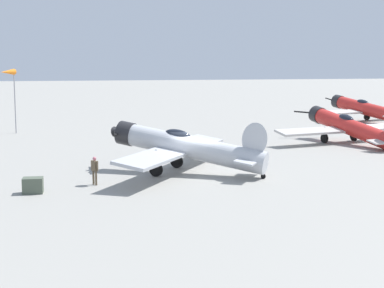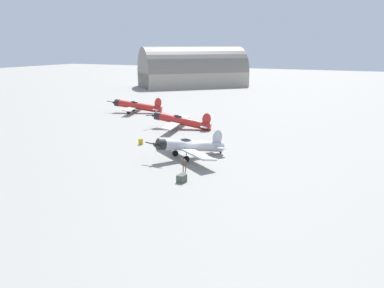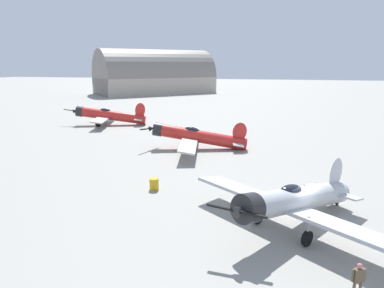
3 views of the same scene
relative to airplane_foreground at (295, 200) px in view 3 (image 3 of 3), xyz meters
name	(u,v)px [view 3 (image 3 of 3)]	position (x,y,z in m)	size (l,w,h in m)	color
ground_plane	(298,225)	(0.42, -0.30, -1.62)	(400.00, 400.00, 0.00)	gray
airplane_foreground	(295,200)	(0.00, 0.00, 0.00)	(9.74, 11.44, 3.33)	#B7BABF
airplane_mid_apron	(196,136)	(16.29, 9.71, -0.26)	(12.91, 10.90, 3.15)	red
airplane_far_line	(109,115)	(27.27, 26.07, -0.15)	(10.43, 12.01, 3.40)	red
ground_crew_mechanic	(358,278)	(-5.52, -2.24, -0.68)	(0.38, 0.55, 1.55)	brown
fuel_drum	(154,184)	(3.57, 9.62, -1.20)	(0.69, 0.69, 0.83)	gold
distant_hangar	(155,79)	(84.04, 40.52, 2.83)	(37.19, 37.06, 17.13)	#ADA393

